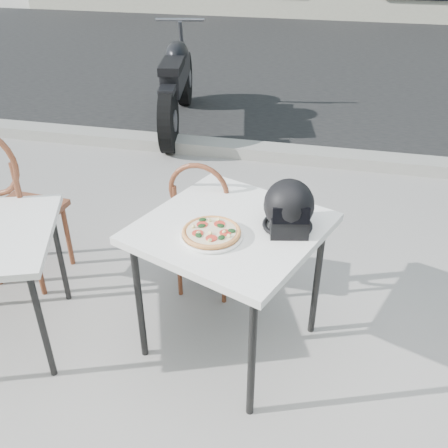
% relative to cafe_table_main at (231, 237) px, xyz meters
% --- Properties ---
extents(ground, '(80.00, 80.00, 0.00)m').
position_rel_cafe_table_main_xyz_m(ground, '(0.36, -0.39, -0.73)').
color(ground, gray).
rests_on(ground, ground).
extents(street_asphalt, '(30.00, 8.00, 0.00)m').
position_rel_cafe_table_main_xyz_m(street_asphalt, '(0.36, 6.61, -0.72)').
color(street_asphalt, black).
rests_on(street_asphalt, ground).
extents(curb, '(30.00, 0.25, 0.12)m').
position_rel_cafe_table_main_xyz_m(curb, '(0.36, 2.61, -0.67)').
color(curb, gray).
rests_on(curb, ground).
extents(cafe_table_main, '(1.09, 1.09, 0.80)m').
position_rel_cafe_table_main_xyz_m(cafe_table_main, '(0.00, 0.00, 0.00)').
color(cafe_table_main, white).
rests_on(cafe_table_main, ground).
extents(plate, '(0.31, 0.31, 0.02)m').
position_rel_cafe_table_main_xyz_m(plate, '(-0.07, -0.13, 0.08)').
color(plate, white).
rests_on(plate, cafe_table_main).
extents(pizza, '(0.35, 0.35, 0.03)m').
position_rel_cafe_table_main_xyz_m(pizza, '(-0.07, -0.13, 0.10)').
color(pizza, '#E09652').
rests_on(pizza, plate).
extents(helmet, '(0.29, 0.30, 0.25)m').
position_rel_cafe_table_main_xyz_m(helmet, '(0.27, 0.03, 0.18)').
color(helmet, black).
rests_on(helmet, cafe_table_main).
extents(cafe_chair_main, '(0.38, 0.38, 0.96)m').
position_rel_cafe_table_main_xyz_m(cafe_chair_main, '(-0.25, 0.42, -0.19)').
color(cafe_chair_main, brown).
rests_on(cafe_chair_main, ground).
extents(cafe_chair_side, '(0.46, 0.46, 1.13)m').
position_rel_cafe_table_main_xyz_m(cafe_chair_side, '(-1.44, 0.26, -0.10)').
color(cafe_chair_side, brown).
rests_on(cafe_chair_side, ground).
extents(motorcycle, '(0.64, 2.17, 1.09)m').
position_rel_cafe_table_main_xyz_m(motorcycle, '(-1.32, 3.31, -0.25)').
color(motorcycle, black).
rests_on(motorcycle, street_asphalt).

